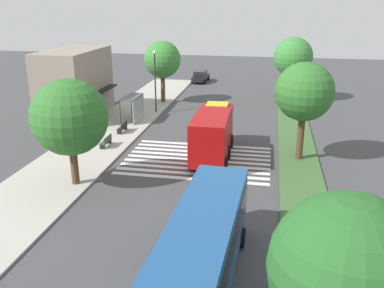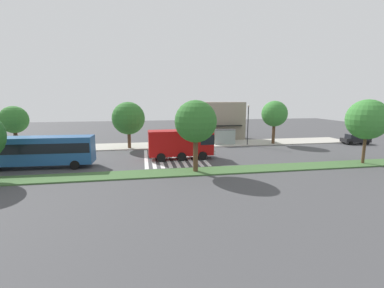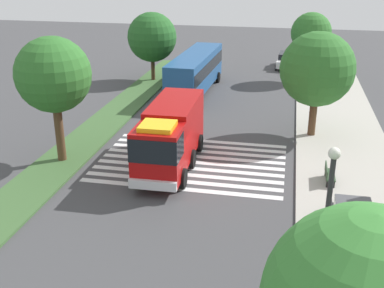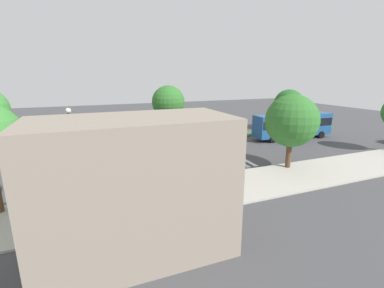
% 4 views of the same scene
% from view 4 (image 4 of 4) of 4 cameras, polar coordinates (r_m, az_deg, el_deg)
% --- Properties ---
extents(ground_plane, '(120.00, 120.00, 0.00)m').
position_cam_4_polar(ground_plane, '(30.03, -1.58, -2.80)').
color(ground_plane, '#424244').
extents(sidewalk, '(60.00, 5.98, 0.14)m').
position_cam_4_polar(sidewalk, '(22.14, 6.87, -9.16)').
color(sidewalk, '#ADA89E').
rests_on(sidewalk, ground_plane).
extents(median_strip, '(60.00, 3.00, 0.14)m').
position_cam_4_polar(median_strip, '(37.09, -5.74, 0.59)').
color(median_strip, '#3D6033').
rests_on(median_strip, ground_plane).
extents(crosswalk, '(7.65, 11.19, 0.01)m').
position_cam_4_polar(crosswalk, '(30.77, 2.01, -2.37)').
color(crosswalk, silver).
rests_on(crosswalk, ground_plane).
extents(fire_truck, '(8.40, 2.92, 3.70)m').
position_cam_4_polar(fire_truck, '(30.81, -0.51, 1.66)').
color(fire_truck, '#A50C0C').
rests_on(fire_truck, ground_plane).
extents(transit_bus, '(11.88, 3.23, 3.52)m').
position_cam_4_polar(transit_bus, '(41.00, 20.53, 3.95)').
color(transit_bus, navy).
rests_on(transit_bus, ground_plane).
extents(bus_stop_shelter, '(3.50, 1.40, 2.46)m').
position_cam_4_polar(bus_stop_shelter, '(20.34, -13.36, -6.11)').
color(bus_stop_shelter, '#4C4C51').
rests_on(bus_stop_shelter, sidewalk).
extents(bench_near_shelter, '(1.60, 0.50, 0.90)m').
position_cam_4_polar(bench_near_shelter, '(21.72, -2.61, -8.04)').
color(bench_near_shelter, black).
rests_on(bench_near_shelter, sidewalk).
extents(bench_west_of_shelter, '(1.60, 0.50, 0.90)m').
position_cam_4_polar(bench_west_of_shelter, '(23.28, 6.93, -6.57)').
color(bench_west_of_shelter, '#2D472D').
rests_on(bench_west_of_shelter, sidewalk).
extents(street_lamp, '(0.36, 0.36, 6.57)m').
position_cam_4_polar(street_lamp, '(20.70, -23.95, -0.53)').
color(street_lamp, '#2D2D30').
rests_on(street_lamp, sidewalk).
extents(storefront_building, '(9.39, 5.49, 6.99)m').
position_cam_4_polar(storefront_building, '(13.64, -11.88, -9.18)').
color(storefront_building, gray).
rests_on(storefront_building, ground_plane).
extents(sidewalk_tree_west, '(4.93, 4.93, 7.04)m').
position_cam_4_polar(sidewalk_tree_west, '(27.01, 20.31, 4.60)').
color(sidewalk_tree_west, '#513823').
rests_on(sidewalk_tree_west, sidewalk).
extents(median_tree_far_west, '(4.72, 4.72, 6.52)m').
position_cam_4_polar(median_tree_far_west, '(46.53, 19.75, 7.91)').
color(median_tree_far_west, '#47301E').
rests_on(median_tree_far_west, median_strip).
extents(median_tree_west, '(4.35, 4.35, 7.42)m').
position_cam_4_polar(median_tree_west, '(36.37, -5.02, 8.77)').
color(median_tree_west, '#513823').
rests_on(median_tree_west, median_strip).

